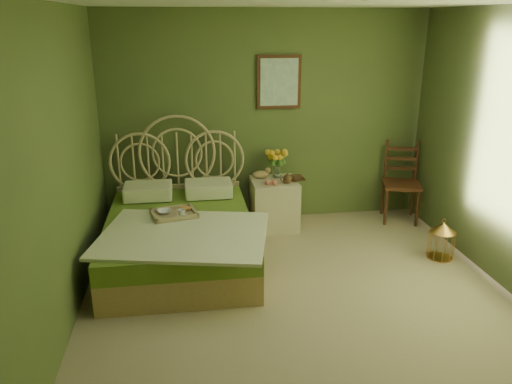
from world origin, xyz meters
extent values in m
plane|color=tan|center=(0.00, 0.00, 0.00)|extent=(4.50, 4.50, 0.00)
plane|color=#545E31|center=(0.00, 2.25, 1.30)|extent=(4.00, 0.00, 4.00)
plane|color=#545E31|center=(-2.00, 0.00, 1.30)|extent=(0.00, 4.50, 4.50)
cube|color=#37200F|center=(0.16, 2.23, 1.75)|extent=(0.54, 0.03, 0.64)
cube|color=silver|center=(0.16, 2.21, 1.75)|extent=(0.46, 0.01, 0.56)
cube|color=tan|center=(-1.10, 1.08, 0.15)|extent=(1.49, 1.99, 0.30)
cube|color=#587C28|center=(-1.10, 1.08, 0.40)|extent=(1.49, 1.99, 0.20)
cube|color=white|center=(-1.05, 0.63, 0.51)|extent=(1.78, 1.49, 0.03)
cube|color=white|center=(-1.45, 1.78, 0.59)|extent=(0.55, 0.40, 0.16)
cube|color=white|center=(-0.75, 1.78, 0.59)|extent=(0.55, 0.40, 0.16)
cube|color=tan|center=(-1.15, 1.12, 0.52)|extent=(0.52, 0.44, 0.04)
ellipsoid|color=#B77A38|center=(-1.03, 1.21, 0.57)|extent=(0.12, 0.07, 0.05)
cube|color=beige|center=(0.06, 1.90, 0.30)|extent=(0.55, 0.55, 0.61)
cylinder|color=silver|center=(0.11, 2.03, 0.70)|extent=(0.10, 0.10, 0.18)
ellipsoid|color=tan|center=(-0.10, 2.01, 0.66)|extent=(0.21, 0.11, 0.10)
sphere|color=#D46A52|center=(-0.05, 1.73, 0.64)|extent=(0.07, 0.07, 0.07)
sphere|color=#D46A52|center=(0.03, 1.71, 0.64)|extent=(0.07, 0.07, 0.07)
cube|color=#37200F|center=(1.70, 1.90, 0.48)|extent=(0.55, 0.55, 0.04)
cylinder|color=#37200F|center=(1.51, 1.71, 0.24)|extent=(0.04, 0.04, 0.48)
cylinder|color=#37200F|center=(1.89, 1.71, 0.24)|extent=(0.04, 0.04, 0.48)
cylinder|color=#37200F|center=(1.51, 2.09, 0.24)|extent=(0.04, 0.04, 0.48)
cylinder|color=#37200F|center=(1.89, 2.09, 0.24)|extent=(0.04, 0.04, 0.48)
cube|color=#37200F|center=(1.70, 2.09, 0.75)|extent=(0.38, 0.15, 0.53)
cylinder|color=#BD813C|center=(1.70, 0.79, 0.01)|extent=(0.27, 0.27, 0.01)
cylinder|color=#BD813C|center=(1.70, 0.79, 0.15)|extent=(0.27, 0.27, 0.30)
cone|color=#BD813C|center=(1.70, 0.79, 0.36)|extent=(0.27, 0.27, 0.11)
imported|color=#381E0F|center=(0.24, 1.92, 0.62)|extent=(0.20, 0.26, 0.02)
imported|color=#472819|center=(0.24, 1.92, 0.64)|extent=(0.23, 0.26, 0.02)
imported|color=white|center=(-1.25, 1.17, 0.55)|extent=(0.17, 0.17, 0.04)
imported|color=white|center=(-1.07, 1.06, 0.57)|extent=(0.09, 0.09, 0.07)
camera|label=1|loc=(-0.98, -3.80, 2.45)|focal=35.00mm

